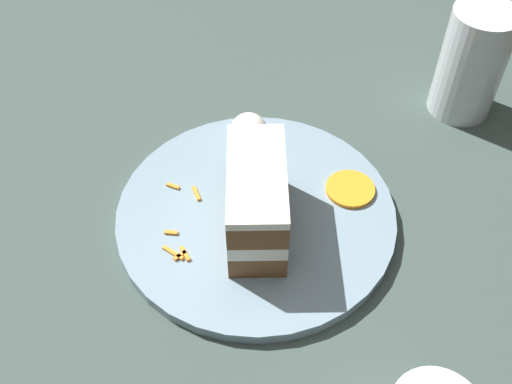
{
  "coord_description": "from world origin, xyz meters",
  "views": [
    {
      "loc": [
        0.36,
        0.02,
        0.54
      ],
      "look_at": [
        -0.05,
        0.03,
        0.07
      ],
      "focal_mm": 42.0,
      "sensor_mm": 36.0,
      "label": 1
    }
  ],
  "objects_px": {
    "cream_dollop": "(249,130)",
    "orange_garnish": "(350,189)",
    "plate": "(256,214)",
    "cake_slice": "(257,200)",
    "drinking_glass": "(470,70)"
  },
  "relations": [
    {
      "from": "plate",
      "to": "orange_garnish",
      "type": "height_order",
      "value": "orange_garnish"
    },
    {
      "from": "plate",
      "to": "orange_garnish",
      "type": "distance_m",
      "value": 0.11
    },
    {
      "from": "cake_slice",
      "to": "orange_garnish",
      "type": "distance_m",
      "value": 0.12
    },
    {
      "from": "cake_slice",
      "to": "orange_garnish",
      "type": "height_order",
      "value": "cake_slice"
    },
    {
      "from": "cream_dollop",
      "to": "orange_garnish",
      "type": "bearing_deg",
      "value": 54.59
    },
    {
      "from": "plate",
      "to": "drinking_glass",
      "type": "distance_m",
      "value": 0.32
    },
    {
      "from": "cream_dollop",
      "to": "orange_garnish",
      "type": "xyz_separation_m",
      "value": [
        0.08,
        0.11,
        -0.02
      ]
    },
    {
      "from": "plate",
      "to": "cake_slice",
      "type": "distance_m",
      "value": 0.05
    },
    {
      "from": "plate",
      "to": "cream_dollop",
      "type": "xyz_separation_m",
      "value": [
        -0.11,
        -0.01,
        0.03
      ]
    },
    {
      "from": "plate",
      "to": "cake_slice",
      "type": "xyz_separation_m",
      "value": [
        0.02,
        0.0,
        0.05
      ]
    },
    {
      "from": "orange_garnish",
      "to": "drinking_glass",
      "type": "distance_m",
      "value": 0.23
    },
    {
      "from": "cream_dollop",
      "to": "drinking_glass",
      "type": "distance_m",
      "value": 0.28
    },
    {
      "from": "plate",
      "to": "cream_dollop",
      "type": "height_order",
      "value": "cream_dollop"
    },
    {
      "from": "orange_garnish",
      "to": "plate",
      "type": "bearing_deg",
      "value": -75.48
    },
    {
      "from": "plate",
      "to": "orange_garnish",
      "type": "bearing_deg",
      "value": 104.52
    }
  ]
}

